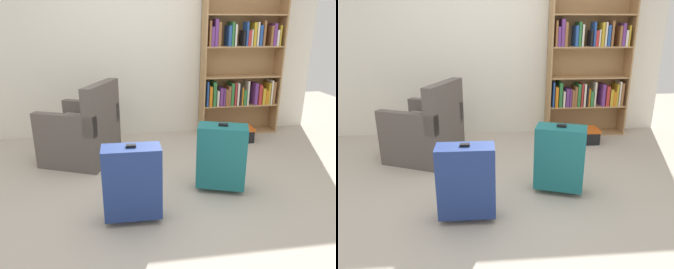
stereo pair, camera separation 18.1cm
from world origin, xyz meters
TOP-DOWN VIEW (x-y plane):
  - ground_plane at (0.00, 0.00)m, footprint 8.41×8.41m
  - back_wall at (0.00, 1.91)m, footprint 4.80×0.10m
  - bookshelf at (1.30, 1.73)m, footprint 1.09×0.27m
  - armchair at (-0.78, 1.00)m, footprint 0.92×0.92m
  - mug at (-0.35, 1.11)m, footprint 0.12×0.08m
  - storage_box at (1.16, 1.33)m, footprint 0.41×0.26m
  - suitcase_teal at (0.54, 0.08)m, footprint 0.49×0.36m
  - suitcase_navy_blue at (-0.29, -0.31)m, footprint 0.45×0.21m

SIDE VIEW (x-z plane):
  - ground_plane at x=0.00m, z-range 0.00..0.00m
  - mug at x=-0.35m, z-range 0.00..0.10m
  - storage_box at x=1.16m, z-range 0.01..0.20m
  - armchair at x=-0.78m, z-range -0.13..0.77m
  - suitcase_navy_blue at x=-0.29m, z-range 0.01..0.66m
  - suitcase_teal at x=0.54m, z-range 0.01..0.67m
  - bookshelf at x=1.30m, z-range -0.04..1.95m
  - back_wall at x=0.00m, z-range 0.00..2.60m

